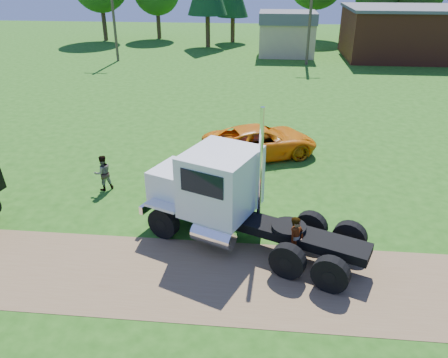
{
  "coord_description": "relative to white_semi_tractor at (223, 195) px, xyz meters",
  "views": [
    {
      "loc": [
        2.0,
        -11.33,
        9.25
      ],
      "look_at": [
        0.47,
        4.17,
        1.6
      ],
      "focal_mm": 35.0,
      "sensor_mm": 36.0,
      "label": 1
    }
  ],
  "objects": [
    {
      "name": "dirt_track",
      "position": [
        -0.59,
        -2.6,
        -1.71
      ],
      "size": [
        120.0,
        4.2,
        0.01
      ],
      "primitive_type": "cube",
      "color": "brown",
      "rests_on": "ground"
    },
    {
      "name": "orange_pickup",
      "position": [
        1.22,
        7.81,
        -0.88
      ],
      "size": [
        6.65,
        4.91,
        1.68
      ],
      "primitive_type": "imported",
      "rotation": [
        0.0,
        0.0,
        1.97
      ],
      "color": "orange",
      "rests_on": "ground"
    },
    {
      "name": "utility_poles",
      "position": [
        5.41,
        32.4,
        2.99
      ],
      "size": [
        42.2,
        0.28,
        9.0
      ],
      "color": "#463728",
      "rests_on": "ground"
    },
    {
      "name": "brick_building",
      "position": [
        17.41,
        37.4,
        0.94
      ],
      "size": [
        15.4,
        10.4,
        5.3
      ],
      "color": "brown",
      "rests_on": "ground"
    },
    {
      "name": "white_semi_tractor",
      "position": [
        0.0,
        0.0,
        0.0
      ],
      "size": [
        8.4,
        5.53,
        5.03
      ],
      "rotation": [
        0.0,
        0.0,
        -0.4
      ],
      "color": "black",
      "rests_on": "ground"
    },
    {
      "name": "ground",
      "position": [
        -0.59,
        -2.6,
        -1.72
      ],
      "size": [
        140.0,
        140.0,
        0.0
      ],
      "primitive_type": "plane",
      "color": "#1F5011",
      "rests_on": "ground"
    },
    {
      "name": "spectator_b",
      "position": [
        -5.77,
        3.24,
        -0.89
      ],
      "size": [
        1.02,
        0.99,
        1.66
      ],
      "primitive_type": "imported",
      "rotation": [
        0.0,
        0.0,
        3.79
      ],
      "color": "#999999",
      "rests_on": "ground"
    },
    {
      "name": "spectator_a",
      "position": [
        2.62,
        -1.52,
        -0.81
      ],
      "size": [
        0.76,
        0.79,
        1.82
      ],
      "primitive_type": "imported",
      "rotation": [
        0.0,
        0.0,
        0.87
      ],
      "color": "#999999",
      "rests_on": "ground"
    },
    {
      "name": "tan_shed",
      "position": [
        3.41,
        37.4,
        0.7
      ],
      "size": [
        6.2,
        5.4,
        4.7
      ],
      "color": "tan",
      "rests_on": "ground"
    }
  ]
}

